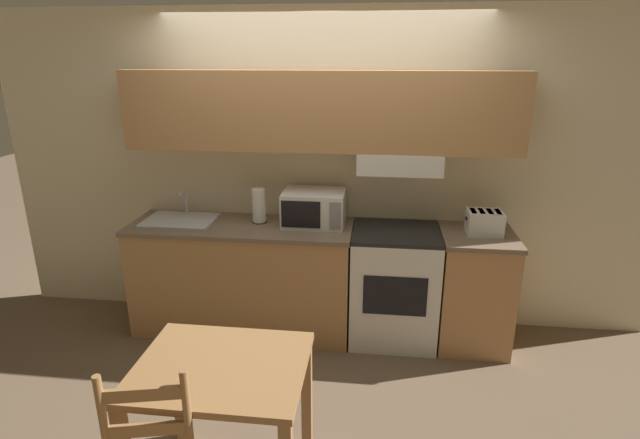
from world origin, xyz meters
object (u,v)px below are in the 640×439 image
Objects in this scene: toaster at (484,222)px; dining_table at (222,387)px; microwave at (314,208)px; paper_towel_roll at (259,206)px; sink_basin at (180,220)px; stove_range at (394,285)px.

toaster is 2.27m from dining_table.
dining_table is (-0.24, -1.71, -0.42)m from microwave.
paper_towel_roll is at bearing 96.84° from dining_table.
microwave is 1.78m from dining_table.
toaster is 2.37m from sink_basin.
microwave is 0.58× the size of dining_table.
sink_basin reaches higher than stove_range.
sink_basin is at bearing 179.99° from stove_range.
stove_range is 0.85m from toaster.
toaster reaches higher than dining_table.
dining_table is at bearing -97.93° from microwave.
paper_towel_roll is at bearing -178.57° from microwave.
sink_basin is 2.01× the size of paper_towel_roll.
stove_range reaches higher than dining_table.
toaster is at bearing -2.02° from paper_towel_roll.
microwave is 1.09m from sink_basin.
sink_basin is (-1.08, -0.09, -0.12)m from microwave.
stove_range is 0.88m from microwave.
dining_table is (-0.89, -1.62, 0.17)m from stove_range.
paper_towel_roll reaches higher than sink_basin.
toaster is at bearing 46.84° from dining_table.
sink_basin reaches higher than dining_table.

